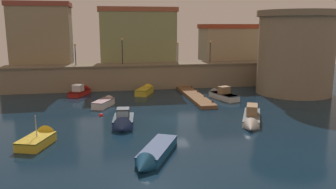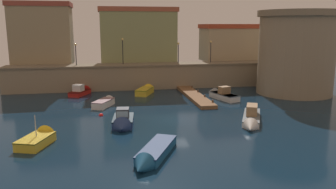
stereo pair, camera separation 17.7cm
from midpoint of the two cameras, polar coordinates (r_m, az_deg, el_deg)
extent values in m
plane|color=#0C2338|center=(34.03, 1.15, -4.20)|extent=(98.18, 98.18, 0.00)
cube|color=gray|center=(51.26, -3.02, 3.02)|extent=(41.52, 3.65, 3.39)
cube|color=#73644F|center=(51.03, -3.04, 5.04)|extent=(41.52, 3.95, 0.24)
cube|color=#968361|center=(55.74, -20.42, 9.16)|extent=(8.61, 5.76, 8.53)
cube|color=brown|center=(55.81, -20.76, 13.89)|extent=(8.95, 5.99, 0.70)
cube|color=#8C915C|center=(54.50, -5.16, 9.44)|extent=(11.70, 4.25, 7.88)
cube|color=#A24F37|center=(54.53, -5.24, 13.95)|extent=(12.17, 4.42, 0.70)
cube|color=tan|center=(59.07, 10.53, 8.21)|extent=(10.10, 5.86, 5.34)
cube|color=#A73E25|center=(58.99, 10.64, 11.14)|extent=(10.50, 6.10, 0.70)
cylinder|color=gray|center=(49.51, 20.40, 6.09)|extent=(9.92, 9.92, 10.35)
cylinder|color=#776852|center=(49.38, 20.86, 12.54)|extent=(10.71, 10.71, 0.80)
cube|color=brown|center=(44.39, 4.32, -0.26)|extent=(1.96, 12.93, 0.41)
cylinder|color=#513721|center=(49.18, 3.86, 1.07)|extent=(0.20, 0.20, 0.70)
cylinder|color=#513721|center=(46.12, 4.86, 0.36)|extent=(0.20, 0.20, 0.70)
cylinder|color=#513721|center=(43.07, 6.01, -0.45)|extent=(0.20, 0.20, 0.70)
cylinder|color=#513721|center=(40.06, 7.33, -1.38)|extent=(0.20, 0.20, 0.70)
cylinder|color=black|center=(50.59, -15.31, 6.31)|extent=(0.12, 0.12, 2.77)
sphere|color=#F9D172|center=(50.49, -15.40, 8.04)|extent=(0.32, 0.32, 0.32)
cylinder|color=black|center=(50.47, -7.74, 7.00)|extent=(0.12, 0.12, 3.48)
sphere|color=#F9D172|center=(50.37, -7.80, 9.15)|extent=(0.32, 0.32, 0.32)
cylinder|color=black|center=(51.60, 1.56, 6.81)|extent=(0.12, 0.12, 2.78)
sphere|color=#F9D172|center=(51.50, 1.57, 8.52)|extent=(0.32, 0.32, 0.32)
cylinder|color=black|center=(52.89, 6.96, 6.97)|extent=(0.12, 0.12, 3.01)
sphere|color=#F9D172|center=(52.79, 7.00, 8.76)|extent=(0.32, 0.32, 0.32)
cube|color=white|center=(34.58, 13.66, -3.76)|extent=(3.80, 5.72, 0.60)
cone|color=white|center=(31.25, 13.49, -5.38)|extent=(1.91, 1.89, 1.44)
cube|color=slate|center=(34.52, 13.68, -3.34)|extent=(3.87, 5.84, 0.08)
cube|color=olive|center=(34.58, 13.72, -2.45)|extent=(1.82, 2.32, 0.94)
cube|color=white|center=(39.93, -10.88, -1.47)|extent=(2.67, 3.60, 0.79)
cone|color=white|center=(41.77, -9.64, -0.86)|extent=(1.56, 1.40, 1.29)
cube|color=#815F67|center=(39.85, -10.90, -0.98)|extent=(2.72, 3.67, 0.08)
cube|color=gold|center=(28.52, -21.34, -7.34)|extent=(2.75, 3.62, 0.74)
cone|color=gold|center=(30.18, -19.43, -6.19)|extent=(1.89, 1.41, 1.68)
cube|color=#5E5910|center=(28.42, -21.38, -6.72)|extent=(2.81, 3.69, 0.08)
cylinder|color=#B2B2B7|center=(28.30, -21.36, -4.93)|extent=(0.08, 0.08, 1.68)
cube|color=#195689|center=(25.04, -1.93, -9.22)|extent=(3.71, 5.35, 0.66)
cone|color=#195689|center=(22.20, -4.50, -12.04)|extent=(1.96, 1.92, 1.50)
cube|color=#0B1E4A|center=(24.94, -1.94, -8.59)|extent=(3.78, 5.45, 0.08)
cube|color=red|center=(47.30, -14.68, 0.26)|extent=(2.88, 3.85, 0.63)
cone|color=red|center=(49.21, -13.44, 0.74)|extent=(1.73, 1.51, 1.45)
cube|color=#530D09|center=(47.25, -14.70, 0.59)|extent=(2.94, 3.92, 0.08)
cube|color=silver|center=(46.90, -14.91, 1.10)|extent=(1.57, 1.55, 0.88)
cube|color=#99B7C6|center=(47.38, -14.58, 1.27)|extent=(1.00, 0.51, 0.53)
cube|color=silver|center=(43.74, 9.21, -0.33)|extent=(2.87, 4.56, 0.74)
cone|color=silver|center=(45.83, 7.14, 0.27)|extent=(1.83, 1.62, 1.53)
cube|color=#525E67|center=(43.67, 9.22, 0.10)|extent=(2.93, 4.65, 0.08)
cube|color=olive|center=(43.59, 9.23, 0.74)|extent=(1.57, 1.32, 0.92)
cube|color=#99B7C6|center=(43.95, 8.85, 0.90)|extent=(1.16, 0.44, 0.55)
cube|color=navy|center=(32.34, -7.60, -4.43)|extent=(2.22, 3.68, 0.76)
cone|color=navy|center=(30.25, -7.84, -5.56)|extent=(1.84, 1.17, 1.74)
cube|color=#0F212E|center=(32.25, -7.61, -3.85)|extent=(2.26, 3.76, 0.08)
cube|color=#333842|center=(31.80, -7.67, -3.11)|extent=(1.28, 1.38, 0.94)
cube|color=#99B7C6|center=(31.18, -7.74, -3.32)|extent=(1.02, 0.18, 0.56)
cube|color=gold|center=(46.46, -4.07, 0.54)|extent=(2.95, 4.04, 0.83)
cone|color=gold|center=(48.65, -3.23, 1.04)|extent=(1.77, 1.56, 1.47)
cube|color=#596D10|center=(46.39, -4.08, 0.99)|extent=(3.01, 4.12, 0.08)
sphere|color=red|center=(36.14, -11.26, -3.49)|extent=(0.48, 0.48, 0.48)
camera|label=1|loc=(0.09, -90.13, -0.03)|focal=36.48mm
camera|label=2|loc=(0.09, 89.87, 0.03)|focal=36.48mm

